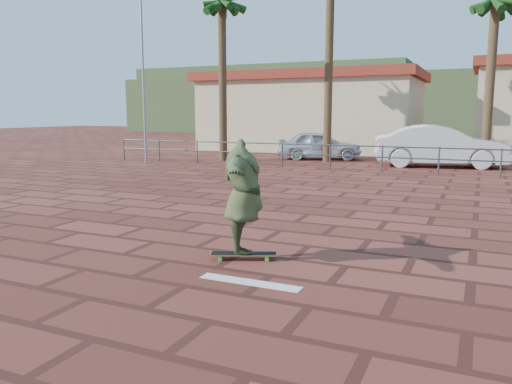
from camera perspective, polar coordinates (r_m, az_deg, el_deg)
ground at (r=7.94m, az=-1.62°, el=-6.99°), size 120.00×120.00×0.00m
paint_stripe at (r=6.62m, az=-0.69°, el=-10.28°), size 1.40×0.22×0.01m
guardrail at (r=19.21m, az=14.24°, el=4.25°), size 24.06×0.06×1.00m
flagpole at (r=22.35m, az=-12.58°, el=15.12°), size 1.30×0.10×8.00m
palm_far_left at (r=23.53m, az=-3.92°, el=20.39°), size 2.40×2.40×8.25m
palm_center at (r=22.75m, az=25.70°, el=18.74°), size 2.40×2.40×7.75m
building_west at (r=30.33m, az=6.43°, el=9.15°), size 12.60×7.60×4.50m
hill_front at (r=56.96m, az=21.21°, el=9.25°), size 70.00×18.00×6.00m
hill_back at (r=67.80m, az=2.37°, el=10.56°), size 35.00×14.00×8.00m
longboard at (r=7.58m, az=-1.42°, el=-7.12°), size 1.02×0.59×0.10m
skateboarder at (r=7.39m, az=-1.45°, el=-0.57°), size 1.39×2.17×1.72m
car_silver at (r=23.96m, az=7.25°, el=5.33°), size 4.24×2.81×1.34m
car_white at (r=21.72m, az=20.27°, el=4.95°), size 5.42×2.75×1.70m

